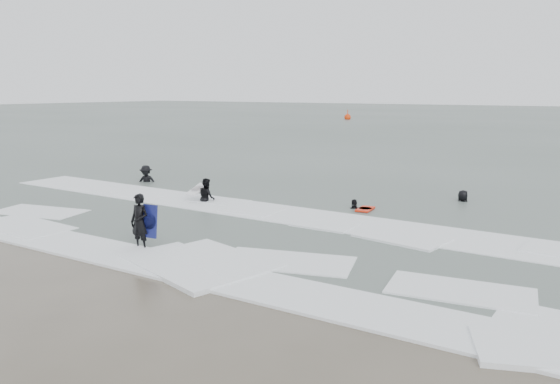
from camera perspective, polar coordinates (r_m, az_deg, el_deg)
The scene contains 10 objects.
ground at distance 15.17m, azimuth -10.33°, elevation -7.03°, with size 320.00×320.00×0.00m, color brown.
sea at distance 91.16m, azimuth 26.57°, elevation 6.68°, with size 320.00×320.00×0.00m, color #47544C.
surfer_centre at distance 16.42m, azimuth -14.34°, elevation -5.82°, with size 0.60×0.40×1.66m, color black.
surfer_wading at distance 22.50m, azimuth -7.64°, elevation -1.15°, with size 0.77×0.60×1.58m, color black.
surfer_breaker at distance 27.86m, azimuth -13.79°, elevation 0.90°, with size 1.13×0.65×1.74m, color black.
surfer_right_near at distance 21.28m, azimuth 7.79°, elevation -1.84°, with size 0.91×0.38×1.56m, color black.
surfer_right_far at distance 23.66m, azimuth 18.54°, elevation -1.04°, with size 0.81×0.53×1.67m, color black.
surf_foam at distance 17.92m, azimuth -2.25°, elevation -3.98°, with size 30.03×9.06×0.09m.
bodyboards at distance 19.64m, azimuth -3.69°, elevation -1.32°, with size 7.07×8.59×1.25m.
buoy at distance 85.56m, azimuth 7.08°, elevation 7.77°, with size 1.00×1.00×1.65m.
Camera 1 is at (9.95, -10.51, 4.55)m, focal length 35.00 mm.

